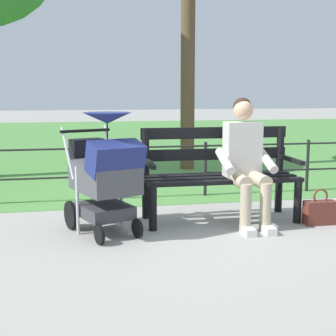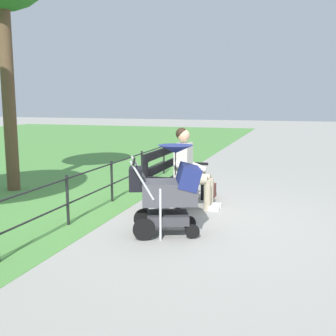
# 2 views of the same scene
# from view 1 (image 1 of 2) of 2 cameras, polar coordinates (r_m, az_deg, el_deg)

# --- Properties ---
(ground_plane) EXTENTS (60.00, 60.00, 0.00)m
(ground_plane) POSITION_cam_1_polar(r_m,az_deg,el_deg) (4.99, 0.28, -6.57)
(ground_plane) COLOR #9E9B93
(grass_lawn) EXTENTS (40.00, 16.00, 0.01)m
(grass_lawn) POSITION_cam_1_polar(r_m,az_deg,el_deg) (13.61, -7.12, 3.33)
(grass_lawn) COLOR #518E42
(grass_lawn) RESTS_ON ground
(park_bench) EXTENTS (1.60, 0.61, 0.96)m
(park_bench) POSITION_cam_1_polar(r_m,az_deg,el_deg) (5.12, 5.96, -0.20)
(park_bench) COLOR black
(park_bench) RESTS_ON ground
(person_on_bench) EXTENTS (0.53, 0.74, 1.28)m
(person_on_bench) POSITION_cam_1_polar(r_m,az_deg,el_deg) (4.95, 9.09, 1.20)
(person_on_bench) COLOR tan
(person_on_bench) RESTS_ON ground
(stroller) EXTENTS (0.77, 0.99, 1.15)m
(stroller) POSITION_cam_1_polar(r_m,az_deg,el_deg) (4.57, -7.41, -0.48)
(stroller) COLOR black
(stroller) RESTS_ON ground
(handbag) EXTENTS (0.32, 0.14, 0.37)m
(handbag) POSITION_cam_1_polar(r_m,az_deg,el_deg) (5.19, 17.37, -4.93)
(handbag) COLOR brown
(handbag) RESTS_ON ground
(park_fence) EXTENTS (7.13, 0.04, 0.70)m
(park_fence) POSITION_cam_1_polar(r_m,az_deg,el_deg) (6.09, -2.03, 0.31)
(park_fence) COLOR black
(park_fence) RESTS_ON ground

